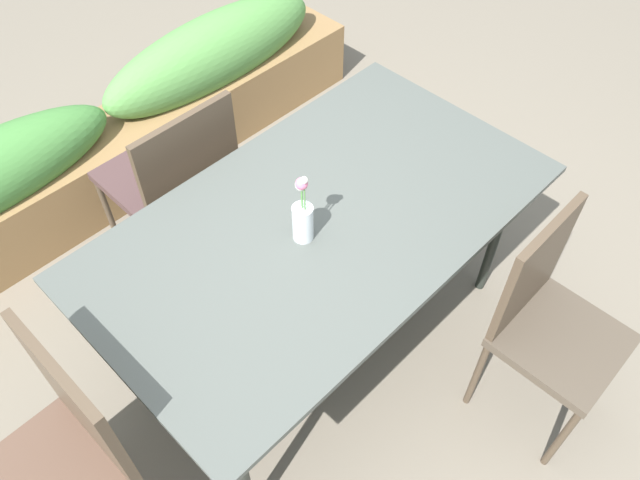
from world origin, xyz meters
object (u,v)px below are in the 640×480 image
object	(u,v)px
dining_table	(320,227)
chair_far_side	(175,175)
chair_end_left	(59,464)
chair_near_right	(549,317)
flower_vase	(303,216)
planter_box	(116,136)

from	to	relation	value
dining_table	chair_far_side	distance (m)	0.80
chair_end_left	chair_near_right	bearing A→B (deg)	-117.93
chair_end_left	chair_near_right	distance (m)	1.70
chair_near_right	flower_vase	bearing A→B (deg)	-57.82
dining_table	chair_far_side	xyz separation A→B (m)	(-0.11, 0.77, -0.18)
chair_far_side	chair_end_left	size ratio (longest dim) A/B	0.93
dining_table	chair_end_left	size ratio (longest dim) A/B	1.69
planter_box	dining_table	bearing A→B (deg)	-88.39
chair_far_side	planter_box	distance (m)	0.71
dining_table	chair_near_right	world-z (taller)	chair_near_right
dining_table	chair_near_right	size ratio (longest dim) A/B	1.78
chair_end_left	flower_vase	xyz separation A→B (m)	(1.02, -0.02, 0.32)
chair_far_side	flower_vase	xyz separation A→B (m)	(0.01, -0.79, 0.33)
dining_table	chair_end_left	world-z (taller)	chair_end_left
dining_table	flower_vase	xyz separation A→B (m)	(-0.10, -0.02, 0.15)
dining_table	chair_near_right	distance (m)	0.88
chair_far_side	chair_near_right	world-z (taller)	chair_near_right
chair_near_right	flower_vase	xyz separation A→B (m)	(-0.49, 0.75, 0.34)
flower_vase	chair_near_right	bearing A→B (deg)	-57.18
chair_far_side	flower_vase	bearing A→B (deg)	-88.97
chair_far_side	chair_end_left	bearing A→B (deg)	-142.70
flower_vase	planter_box	distance (m)	1.56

